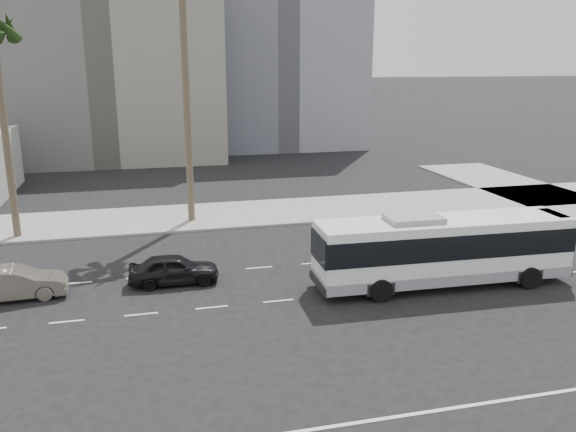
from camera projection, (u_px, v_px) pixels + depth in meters
name	position (u px, v px, depth m)	size (l,w,h in m)	color
ground	(342.00, 295.00, 27.02)	(700.00, 700.00, 0.00)	black
sidewalk_north	(270.00, 212.00, 41.54)	(120.00, 7.00, 0.15)	gray
midrise_beige_west	(105.00, 74.00, 64.13)	(24.00, 18.00, 18.00)	slate
midrise_gray_center	(270.00, 40.00, 74.33)	(20.00, 20.00, 26.00)	slate
highrise_right	(266.00, 0.00, 244.30)	(26.00, 26.00, 70.00)	slate
highrise_far	(304.00, 19.00, 279.55)	(22.00, 22.00, 60.00)	slate
city_bus	(443.00, 248.00, 27.80)	(12.32, 3.08, 3.52)	white
car_a	(174.00, 269.00, 28.25)	(4.28, 1.72, 1.46)	black
car_b	(14.00, 283.00, 26.40)	(4.51, 1.57, 1.48)	#655D52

